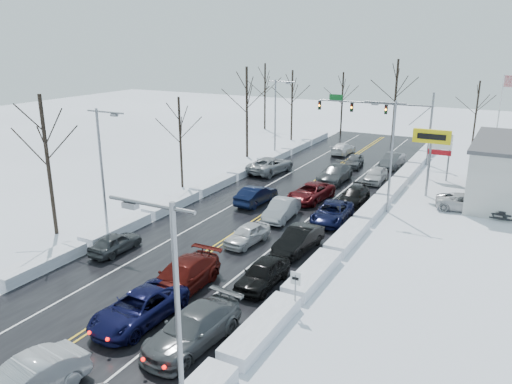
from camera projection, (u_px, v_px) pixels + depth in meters
The scene contains 42 objects.
ground at pixel (235, 234), 36.06m from camera, with size 160.00×160.00×0.00m, color white.
road_surface at pixel (249, 225), 37.75m from camera, with size 14.00×84.00×0.01m, color black.
snow_bank_left at pixel (168, 210), 41.16m from camera, with size 1.46×72.00×0.73m, color white.
snow_bank_right at pixel (345, 244), 34.34m from camera, with size 1.46×72.00×0.73m, color white.
traffic_signal_mast at pixel (385, 113), 56.53m from camera, with size 13.28×0.39×8.00m.
tires_plus_sign at pixel (431, 141), 43.38m from camera, with size 3.20×0.34×6.00m.
used_vehicles_sign at pixel (440, 147), 48.95m from camera, with size 2.20×0.22×4.65m.
speed_limit_sign at pixel (295, 285), 25.15m from camera, with size 0.55×0.09×2.35m.
flagpole at pixel (501, 114), 52.84m from camera, with size 1.87×1.20×10.00m.
streetlight_se at pixel (173, 313), 15.59m from camera, with size 3.20×0.25×9.00m.
streetlight_ne at pixel (390, 148), 39.22m from camera, with size 3.20×0.25×9.00m.
streetlight_sw at pixel (103, 161), 34.84m from camera, with size 3.20×0.25×9.00m.
streetlight_nw at pixel (277, 112), 58.47m from camera, with size 3.20×0.25×9.00m.
tree_left_b at pixel (45, 139), 34.10m from camera, with size 4.00×4.00×10.00m.
tree_left_c at pixel (180, 125), 45.77m from camera, with size 3.40×3.40×8.50m.
tree_left_d at pixel (247, 95), 57.49m from camera, with size 4.20×4.20×10.50m.
tree_left_e at pixel (292, 92), 67.64m from camera, with size 3.80×3.80×9.50m.
tree_far_a at pixel (265, 84), 75.83m from camera, with size 4.00×4.00×10.00m.
tree_far_b at pixel (343, 91), 71.50m from camera, with size 3.60×3.60×9.00m.
tree_far_c at pixel (396, 85), 65.82m from camera, with size 4.40×4.40×11.00m.
tree_far_d at pixel (478, 101), 63.12m from camera, with size 3.40×3.40×8.50m.
queued_car_2 at pixel (140, 321), 24.91m from camera, with size 2.53×5.49×1.53m, color black.
queued_car_3 at pixel (183, 290), 28.04m from camera, with size 2.33×5.72×1.66m, color #450C09.
queued_car_4 at pixel (247, 243), 34.43m from camera, with size 1.60×3.99×1.36m, color silver.
queued_car_5 at pixel (281, 219), 39.11m from camera, with size 1.62×4.65×1.53m, color #989AA0.
queued_car_6 at pixel (311, 201), 43.51m from camera, with size 2.48×5.39×1.50m, color #49090D.
queued_car_7 at pixel (334, 182), 49.25m from camera, with size 2.30×5.65×1.64m, color #434649.
queued_car_8 at pixel (354, 167), 54.83m from camera, with size 1.64×4.07×1.39m, color #46494C.
queued_car_11 at pixel (193, 344), 23.07m from camera, with size 2.28×5.61×1.63m, color #46494B.
queued_car_12 at pixel (263, 285), 28.56m from camera, with size 1.79×4.45×1.51m, color black.
queued_car_13 at pixel (298, 250), 33.31m from camera, with size 1.64×4.72×1.55m, color black.
queued_car_14 at pixel (332, 221), 38.60m from camera, with size 2.40×5.20×1.44m, color black.
queued_car_15 at pixel (353, 203), 42.80m from camera, with size 1.88×4.61×1.34m, color black.
queued_car_16 at pixel (375, 182), 49.12m from camera, with size 1.76×4.36×1.49m, color #BBBBBD.
queued_car_17 at pixel (392, 167), 54.74m from camera, with size 1.63×4.69×1.54m, color #434649.
oncoming_car_0 at pixel (256, 204), 42.67m from camera, with size 1.63×4.69×1.54m, color black.
oncoming_car_1 at pixel (271, 173), 52.57m from camera, with size 2.77×6.01×1.67m, color gray.
oncoming_car_2 at pixel (343, 154), 61.09m from camera, with size 1.91×4.69×1.36m, color white.
oncoming_car_3 at pixel (116, 252), 33.04m from camera, with size 1.58×3.92×1.34m, color #3B3E40.
parked_car_0 at pixel (466, 211), 40.96m from camera, with size 2.26×4.90×1.36m, color silver.
parked_car_1 at pixel (503, 211), 40.83m from camera, with size 2.29×5.62×1.63m, color #3D3F42.
parked_car_2 at pixel (485, 189), 46.96m from camera, with size 1.69×4.20×1.43m, color black.
Camera 1 is at (17.07, -28.94, 13.52)m, focal length 35.00 mm.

